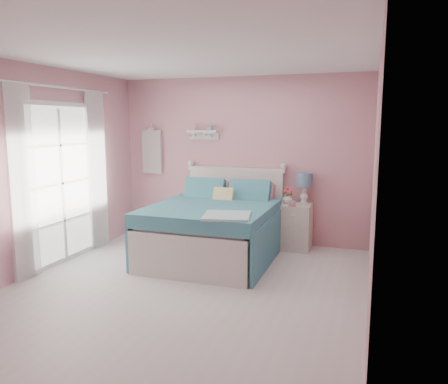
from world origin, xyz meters
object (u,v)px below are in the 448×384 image
Objects in this scene: nightstand at (295,227)px; teacup at (292,204)px; bed at (215,229)px; table_lamp at (304,182)px; vase at (287,198)px.

teacup reaches higher than nightstand.
bed is at bearing -148.47° from teacup.
teacup is at bearing -95.85° from nightstand.
bed reaches higher than table_lamp.
vase is at bearing -160.42° from table_lamp.
vase is 0.22m from teacup.
vase reaches higher than nightstand.
bed reaches higher than vase.
vase is at bearing 171.38° from nightstand.
bed is at bearing -141.62° from table_lamp.
bed reaches higher than nightstand.
table_lamp is 0.42m from teacup.
vase is (0.87, 0.79, 0.36)m from bed.
nightstand is 4.40× the size of vase.
vase is at bearing 42.49° from bed.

